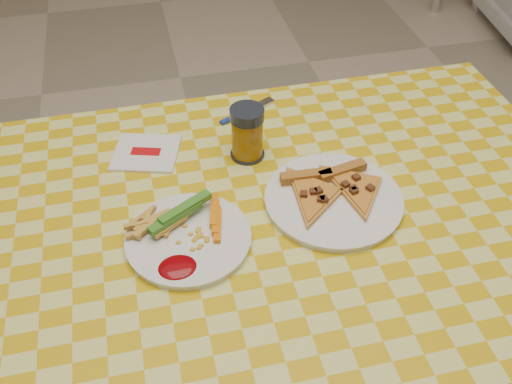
% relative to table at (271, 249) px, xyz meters
% --- Properties ---
extents(table, '(1.28, 0.88, 0.76)m').
position_rel_table_xyz_m(table, '(0.00, 0.00, 0.00)').
color(table, silver).
rests_on(table, ground).
extents(plate_left, '(0.23, 0.23, 0.01)m').
position_rel_table_xyz_m(plate_left, '(-0.16, -0.01, 0.08)').
color(plate_left, white).
rests_on(plate_left, table).
extents(plate_right, '(0.32, 0.32, 0.01)m').
position_rel_table_xyz_m(plate_right, '(0.13, 0.03, 0.08)').
color(plate_right, white).
rests_on(plate_right, table).
extents(fries_veggies, '(0.20, 0.18, 0.04)m').
position_rel_table_xyz_m(fries_veggies, '(-0.16, 0.00, 0.10)').
color(fries_veggies, gold).
rests_on(fries_veggies, plate_left).
extents(pizza_slices, '(0.23, 0.22, 0.02)m').
position_rel_table_xyz_m(pizza_slices, '(0.13, 0.04, 0.09)').
color(pizza_slices, gold).
rests_on(pizza_slices, plate_right).
extents(drink_glass, '(0.07, 0.07, 0.12)m').
position_rel_table_xyz_m(drink_glass, '(-0.00, 0.20, 0.13)').
color(drink_glass, black).
rests_on(drink_glass, table).
extents(napkin, '(0.16, 0.15, 0.01)m').
position_rel_table_xyz_m(napkin, '(-0.21, 0.26, 0.08)').
color(napkin, silver).
rests_on(napkin, table).
extents(fork, '(0.14, 0.08, 0.01)m').
position_rel_table_xyz_m(fork, '(0.03, 0.36, 0.08)').
color(fork, navy).
rests_on(fork, table).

